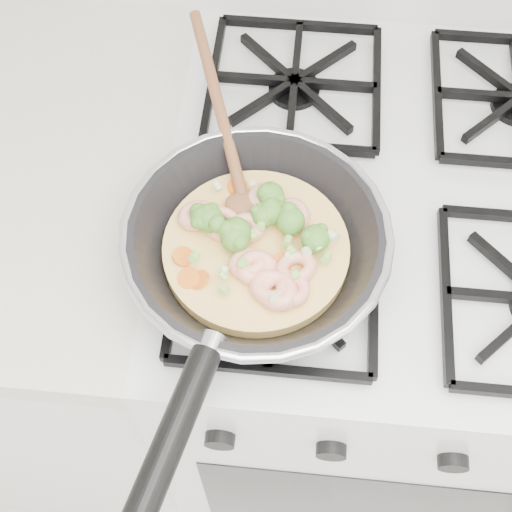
{
  "coord_description": "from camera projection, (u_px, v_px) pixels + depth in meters",
  "views": [
    {
      "loc": [
        -0.14,
        1.18,
        1.61
      ],
      "look_at": [
        -0.17,
        1.57,
        0.93
      ],
      "focal_mm": 49.09,
      "sensor_mm": 36.0,
      "label": 1
    }
  ],
  "objects": [
    {
      "name": "skillet",
      "position": [
        254.0,
        246.0,
        0.76
      ],
      "size": [
        0.3,
        0.62,
        0.1
      ],
      "rotation": [
        0.0,
        0.0,
        0.27
      ],
      "color": "black",
      "rests_on": "stove"
    },
    {
      "name": "stove",
      "position": [
        360.0,
        333.0,
        1.25
      ],
      "size": [
        0.6,
        0.6,
        0.92
      ],
      "color": "silver",
      "rests_on": "ground"
    }
  ]
}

